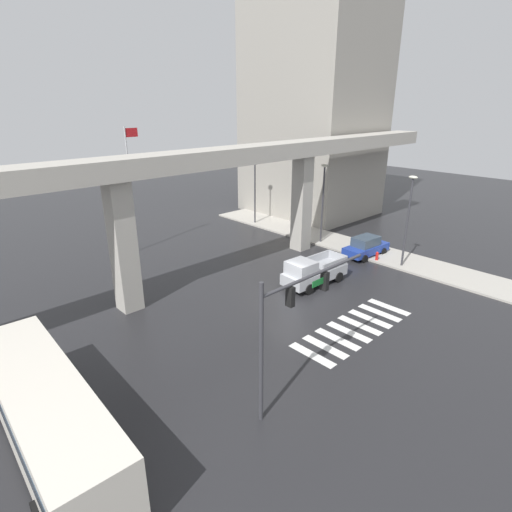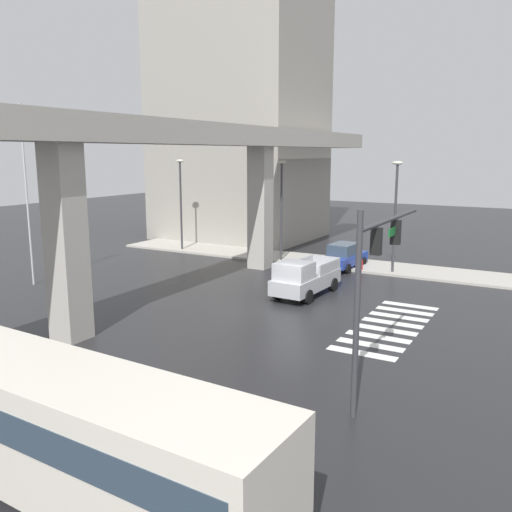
% 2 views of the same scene
% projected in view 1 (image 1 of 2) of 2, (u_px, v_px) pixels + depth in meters
% --- Properties ---
extents(ground_plane, '(120.00, 120.00, 0.00)m').
position_uv_depth(ground_plane, '(289.00, 300.00, 27.15)').
color(ground_plane, '#232326').
extents(crosswalk_stripes, '(8.25, 2.80, 0.01)m').
position_uv_depth(crosswalk_stripes, '(354.00, 328.00, 23.68)').
color(crosswalk_stripes, silver).
rests_on(crosswalk_stripes, ground).
extents(elevated_overpass, '(50.81, 2.32, 9.37)m').
position_uv_depth(elevated_overpass, '(227.00, 168.00, 28.51)').
color(elevated_overpass, '#ADA89E').
rests_on(elevated_overpass, ground).
extents(office_building, '(10.93, 13.37, 29.91)m').
position_uv_depth(office_building, '(315.00, 76.00, 44.23)').
color(office_building, gray).
rests_on(office_building, ground).
extents(sidewalk_east, '(4.00, 36.00, 0.15)m').
position_uv_depth(sidewalk_east, '(363.00, 249.00, 36.18)').
color(sidewalk_east, '#ADA89E').
rests_on(sidewalk_east, ground).
extents(pickup_truck, '(5.19, 2.27, 2.08)m').
position_uv_depth(pickup_truck, '(312.00, 272.00, 28.99)').
color(pickup_truck, '#A8AAAF').
rests_on(pickup_truck, ground).
extents(city_bus, '(3.08, 10.88, 2.99)m').
position_uv_depth(city_bus, '(46.00, 411.00, 14.91)').
color(city_bus, beige).
rests_on(city_bus, ground).
extents(sedan_blue, '(4.40, 2.17, 1.72)m').
position_uv_depth(sedan_blue, '(366.00, 246.00, 34.56)').
color(sedan_blue, '#1E3899').
rests_on(sedan_blue, ground).
extents(traffic_signal_mast, '(6.49, 0.32, 6.20)m').
position_uv_depth(traffic_signal_mast, '(292.00, 311.00, 16.49)').
color(traffic_signal_mast, '#38383D').
rests_on(traffic_signal_mast, ground).
extents(street_lamp_near_corner, '(0.44, 0.70, 7.24)m').
position_uv_depth(street_lamp_near_corner, '(409.00, 211.00, 30.93)').
color(street_lamp_near_corner, '#38383D').
rests_on(street_lamp_near_corner, ground).
extents(street_lamp_mid_block, '(0.44, 0.70, 7.24)m').
position_uv_depth(street_lamp_mid_block, '(323.00, 195.00, 36.45)').
color(street_lamp_mid_block, '#38383D').
rests_on(street_lamp_mid_block, ground).
extents(street_lamp_far_north, '(0.44, 0.70, 7.24)m').
position_uv_depth(street_lamp_far_north, '(255.00, 181.00, 42.50)').
color(street_lamp_far_north, '#38383D').
rests_on(street_lamp_far_north, ground).
extents(fire_hydrant, '(0.24, 0.24, 0.85)m').
position_uv_depth(fire_hydrant, '(377.00, 257.00, 33.48)').
color(fire_hydrant, red).
rests_on(fire_hydrant, ground).
extents(flagpole, '(1.16, 0.12, 10.50)m').
position_uv_depth(flagpole, '(131.00, 182.00, 33.99)').
color(flagpole, silver).
rests_on(flagpole, ground).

